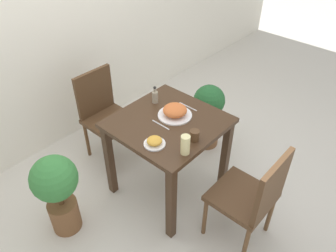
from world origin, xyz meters
name	(u,v)px	position (x,y,z in m)	size (l,w,h in m)	color
ground_plane	(168,187)	(0.00, 0.00, 0.00)	(16.00, 16.00, 0.00)	beige
wall_back	(56,13)	(0.00, 1.35, 1.30)	(8.00, 0.05, 2.60)	white
dining_table	(168,134)	(0.00, 0.00, 0.62)	(0.81, 0.79, 0.76)	#3D2819
chair_near	(253,195)	(0.01, -0.79, 0.49)	(0.42, 0.42, 0.88)	#4C331E
chair_far	(104,111)	(-0.03, 0.79, 0.49)	(0.42, 0.42, 0.88)	#4C331E
food_plate	(175,111)	(0.09, 0.01, 0.80)	(0.27, 0.27, 0.09)	white
side_plate	(155,142)	(-0.27, -0.12, 0.79)	(0.16, 0.16, 0.06)	white
drink_cup	(194,136)	(-0.05, -0.30, 0.80)	(0.07, 0.07, 0.08)	#4C331E
juice_glass	(185,145)	(-0.20, -0.33, 0.83)	(0.07, 0.07, 0.15)	beige
sauce_bottle	(155,96)	(0.12, 0.26, 0.82)	(0.05, 0.05, 0.16)	gray
fork_utensil	(161,125)	(-0.08, 0.01, 0.76)	(0.01, 0.18, 0.00)	silver
spoon_utensil	(188,107)	(0.26, 0.01, 0.76)	(0.01, 0.18, 0.00)	silver
potted_plant_left	(57,189)	(-0.86, 0.33, 0.45)	(0.35, 0.35, 0.73)	brown
potted_plant_right	(208,113)	(0.74, 0.12, 0.38)	(0.31, 0.31, 0.69)	brown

